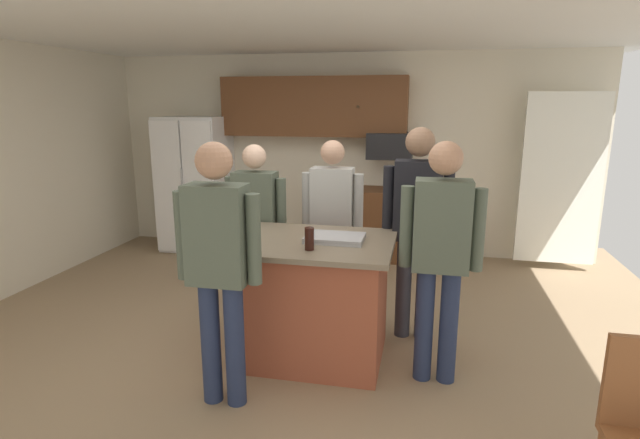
{
  "coord_description": "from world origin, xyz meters",
  "views": [
    {
      "loc": [
        1.06,
        -3.83,
        1.99
      ],
      "look_at": [
        0.23,
        0.05,
        1.05
      ],
      "focal_mm": 28.05,
      "sensor_mm": 36.0,
      "label": 1
    }
  ],
  "objects_px": {
    "kitchen_island": "(312,298)",
    "person_host_foreground": "(219,258)",
    "person_guest_left": "(417,219)",
    "refrigerator": "(196,184)",
    "glass_stout_tall": "(248,235)",
    "person_guest_right": "(256,221)",
    "glass_short_whisky": "(309,239)",
    "microwave_over_range": "(390,146)",
    "serving_tray": "(335,238)",
    "person_elder_center": "(441,247)",
    "person_guest_by_door": "(332,217)",
    "glass_pilsner": "(244,240)"
  },
  "relations": [
    {
      "from": "glass_short_whisky",
      "to": "serving_tray",
      "type": "xyz_separation_m",
      "value": [
        0.13,
        0.27,
        -0.06
      ]
    },
    {
      "from": "glass_stout_tall",
      "to": "person_guest_right",
      "type": "bearing_deg",
      "value": 105.17
    },
    {
      "from": "person_elder_center",
      "to": "glass_stout_tall",
      "type": "bearing_deg",
      "value": 11.12
    },
    {
      "from": "microwave_over_range",
      "to": "serving_tray",
      "type": "distance_m",
      "value": 2.78
    },
    {
      "from": "person_host_foreground",
      "to": "serving_tray",
      "type": "relative_size",
      "value": 3.98
    },
    {
      "from": "person_host_foreground",
      "to": "person_guest_left",
      "type": "bearing_deg",
      "value": -13.65
    },
    {
      "from": "person_guest_by_door",
      "to": "glass_pilsner",
      "type": "relative_size",
      "value": 13.49
    },
    {
      "from": "microwave_over_range",
      "to": "refrigerator",
      "type": "bearing_deg",
      "value": -177.4
    },
    {
      "from": "person_guest_left",
      "to": "glass_stout_tall",
      "type": "xyz_separation_m",
      "value": [
        -1.21,
        -0.7,
        -0.02
      ]
    },
    {
      "from": "person_guest_right",
      "to": "glass_short_whisky",
      "type": "height_order",
      "value": "person_guest_right"
    },
    {
      "from": "person_elder_center",
      "to": "person_host_foreground",
      "type": "height_order",
      "value": "person_host_foreground"
    },
    {
      "from": "person_guest_by_door",
      "to": "person_guest_left",
      "type": "xyz_separation_m",
      "value": [
        0.77,
        -0.33,
        0.09
      ]
    },
    {
      "from": "kitchen_island",
      "to": "person_host_foreground",
      "type": "relative_size",
      "value": 0.71
    },
    {
      "from": "glass_stout_tall",
      "to": "glass_pilsner",
      "type": "height_order",
      "value": "glass_stout_tall"
    },
    {
      "from": "glass_short_whisky",
      "to": "serving_tray",
      "type": "distance_m",
      "value": 0.31
    },
    {
      "from": "person_guest_by_door",
      "to": "person_host_foreground",
      "type": "relative_size",
      "value": 0.94
    },
    {
      "from": "refrigerator",
      "to": "person_host_foreground",
      "type": "bearing_deg",
      "value": -62.06
    },
    {
      "from": "person_guest_right",
      "to": "glass_stout_tall",
      "type": "xyz_separation_m",
      "value": [
        0.22,
        -0.81,
        0.09
      ]
    },
    {
      "from": "refrigerator",
      "to": "microwave_over_range",
      "type": "distance_m",
      "value": 2.66
    },
    {
      "from": "person_guest_right",
      "to": "microwave_over_range",
      "type": "bearing_deg",
      "value": 107.14
    },
    {
      "from": "person_guest_by_door",
      "to": "glass_pilsner",
      "type": "distance_m",
      "value": 1.23
    },
    {
      "from": "kitchen_island",
      "to": "person_guest_by_door",
      "type": "relative_size",
      "value": 0.75
    },
    {
      "from": "refrigerator",
      "to": "person_guest_by_door",
      "type": "xyz_separation_m",
      "value": [
        2.23,
        -1.8,
        0.05
      ]
    },
    {
      "from": "person_host_foreground",
      "to": "glass_stout_tall",
      "type": "distance_m",
      "value": 0.55
    },
    {
      "from": "glass_short_whisky",
      "to": "kitchen_island",
      "type": "bearing_deg",
      "value": 99.15
    },
    {
      "from": "person_elder_center",
      "to": "kitchen_island",
      "type": "bearing_deg",
      "value": 0.0
    },
    {
      "from": "person_guest_left",
      "to": "refrigerator",
      "type": "bearing_deg",
      "value": -68.71
    },
    {
      "from": "microwave_over_range",
      "to": "person_host_foreground",
      "type": "xyz_separation_m",
      "value": [
        -0.81,
        -3.5,
        -0.43
      ]
    },
    {
      "from": "person_guest_left",
      "to": "glass_pilsner",
      "type": "relative_size",
      "value": 14.62
    },
    {
      "from": "glass_stout_tall",
      "to": "serving_tray",
      "type": "xyz_separation_m",
      "value": [
        0.62,
        0.22,
        -0.05
      ]
    },
    {
      "from": "person_host_foreground",
      "to": "glass_short_whisky",
      "type": "bearing_deg",
      "value": -13.54
    },
    {
      "from": "person_host_foreground",
      "to": "serving_tray",
      "type": "bearing_deg",
      "value": -8.19
    },
    {
      "from": "person_guest_by_door",
      "to": "glass_short_whisky",
      "type": "xyz_separation_m",
      "value": [
        0.04,
        -1.09,
        0.09
      ]
    },
    {
      "from": "microwave_over_range",
      "to": "person_guest_left",
      "type": "relative_size",
      "value": 0.31
    },
    {
      "from": "person_elder_center",
      "to": "person_guest_left",
      "type": "bearing_deg",
      "value": -65.1
    },
    {
      "from": "refrigerator",
      "to": "person_guest_right",
      "type": "bearing_deg",
      "value": -52.18
    },
    {
      "from": "person_guest_by_door",
      "to": "glass_short_whisky",
      "type": "bearing_deg",
      "value": 2.14
    },
    {
      "from": "glass_stout_tall",
      "to": "glass_pilsner",
      "type": "xyz_separation_m",
      "value": [
        0.02,
        -0.12,
        -0.01
      ]
    },
    {
      "from": "microwave_over_range",
      "to": "serving_tray",
      "type": "xyz_separation_m",
      "value": [
        -0.2,
        -2.73,
        -0.47
      ]
    },
    {
      "from": "person_guest_right",
      "to": "person_elder_center",
      "type": "bearing_deg",
      "value": 17.11
    },
    {
      "from": "person_elder_center",
      "to": "glass_stout_tall",
      "type": "height_order",
      "value": "person_elder_center"
    },
    {
      "from": "microwave_over_range",
      "to": "person_guest_left",
      "type": "height_order",
      "value": "person_guest_left"
    },
    {
      "from": "person_guest_right",
      "to": "person_guest_by_door",
      "type": "distance_m",
      "value": 0.7
    },
    {
      "from": "kitchen_island",
      "to": "person_guest_left",
      "type": "distance_m",
      "value": 1.08
    },
    {
      "from": "person_guest_left",
      "to": "serving_tray",
      "type": "bearing_deg",
      "value": 5.78
    },
    {
      "from": "glass_stout_tall",
      "to": "person_guest_left",
      "type": "bearing_deg",
      "value": 30.17
    },
    {
      "from": "person_guest_right",
      "to": "person_guest_by_door",
      "type": "relative_size",
      "value": 0.98
    },
    {
      "from": "refrigerator",
      "to": "person_guest_left",
      "type": "bearing_deg",
      "value": -35.31
    },
    {
      "from": "kitchen_island",
      "to": "serving_tray",
      "type": "xyz_separation_m",
      "value": [
        0.18,
        0.02,
        0.49
      ]
    },
    {
      "from": "glass_short_whisky",
      "to": "serving_tray",
      "type": "bearing_deg",
      "value": 63.79
    }
  ]
}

